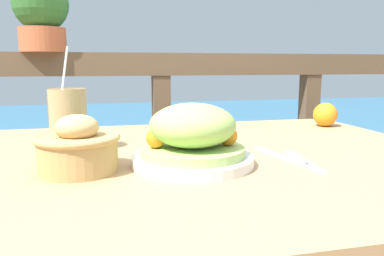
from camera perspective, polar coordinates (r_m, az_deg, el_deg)
patio_table at (r=0.89m, az=2.44°, el=-9.71°), size 1.18×0.94×0.75m
railing_fence at (r=1.57m, az=-4.66°, el=-0.02°), size 2.80×0.08×1.01m
sea_backdrop at (r=4.12m, az=-9.80°, el=-1.44°), size 12.00×4.00×0.36m
salad_plate at (r=0.77m, az=0.08°, el=-1.62°), size 0.25×0.25×0.13m
drink_glass at (r=0.94m, az=-18.31°, el=1.16°), size 0.09×0.09×0.25m
bread_basket at (r=0.75m, az=-17.00°, el=-2.88°), size 0.16×0.16×0.11m
potted_plant at (r=1.56m, az=-22.01°, el=16.02°), size 0.20×0.20×0.28m
fork at (r=0.87m, az=13.16°, el=-4.15°), size 0.05×0.18×0.00m
knife at (r=0.83m, az=16.75°, el=-4.91°), size 0.04×0.18×0.00m
orange_near_basket at (r=1.33m, az=19.64°, el=1.93°), size 0.08×0.08×0.08m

